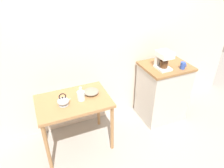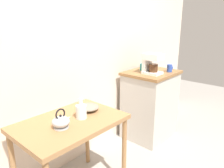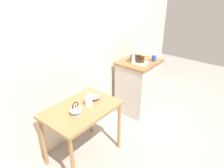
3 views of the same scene
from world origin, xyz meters
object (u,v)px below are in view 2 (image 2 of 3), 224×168
Objects in this scene: coffee_maker at (151,63)px; bowl_stoneware at (89,107)px; glass_carafe_vase at (81,111)px; mug_dark_teal at (143,67)px; teakettle at (61,122)px; mug_blue at (170,68)px.

bowl_stoneware is at bearing 178.67° from coffee_maker.
mug_dark_teal reaches higher than glass_carafe_vase.
glass_carafe_vase is (-0.15, -0.08, 0.03)m from bowl_stoneware.
teakettle is 1.70m from mug_blue.
bowl_stoneware is at bearing 13.77° from teakettle.
mug_dark_teal is at bearing 8.10° from bowl_stoneware.
mug_blue is (1.46, -0.07, 0.16)m from glass_carafe_vase.
bowl_stoneware is at bearing -171.90° from mug_dark_teal.
bowl_stoneware is at bearing 26.19° from glass_carafe_vase.
glass_carafe_vase is at bearing -177.55° from coffee_maker.
bowl_stoneware is at bearing 173.51° from mug_blue.
mug_blue reaches higher than bowl_stoneware.
teakettle is 0.22m from glass_carafe_vase.
mug_dark_teal reaches higher than bowl_stoneware.
bowl_stoneware is 2.19× the size of mug_dark_teal.
mug_dark_teal is (1.53, 0.26, 0.17)m from teakettle.
teakettle is at bearing -170.48° from mug_dark_teal.
mug_dark_teal is (0.10, 0.19, -0.10)m from coffee_maker.
glass_carafe_vase reaches higher than teakettle.
coffee_maker is 0.23m from mug_dark_teal.
coffee_maker is 2.89× the size of mug_dark_teal.
mug_blue is at bearing -6.49° from bowl_stoneware.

